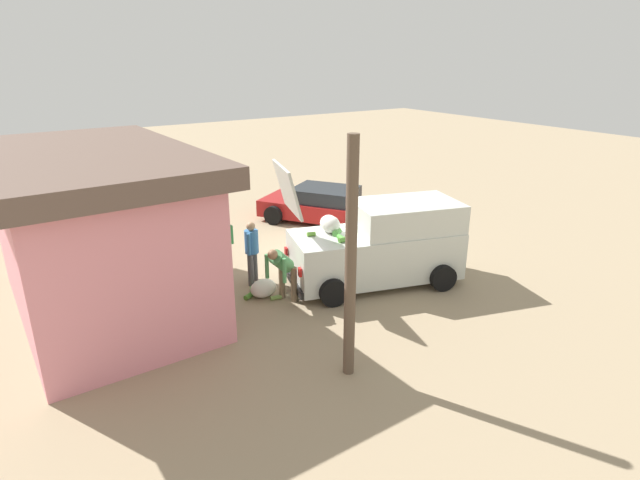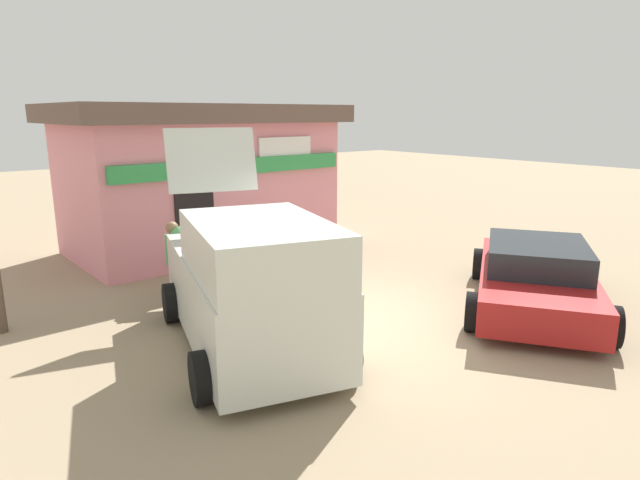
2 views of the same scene
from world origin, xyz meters
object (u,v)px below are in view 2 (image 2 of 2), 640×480
(unloaded_banana_pile, at_px, (211,279))
(parked_sedan, at_px, (535,276))
(delivery_van, at_px, (250,284))
(customer_bending, at_px, (188,252))
(vendor_standing, at_px, (251,239))
(storefront_bar, at_px, (201,176))
(paint_bucket, at_px, (341,240))

(unloaded_banana_pile, bearing_deg, parked_sedan, -47.81)
(delivery_van, relative_size, parked_sedan, 1.02)
(parked_sedan, bearing_deg, customer_bending, 137.37)
(delivery_van, relative_size, vendor_standing, 2.93)
(storefront_bar, height_order, delivery_van, storefront_bar)
(delivery_van, height_order, customer_bending, delivery_van)
(customer_bending, distance_m, unloaded_banana_pile, 0.91)
(storefront_bar, bearing_deg, unloaded_banana_pile, -114.39)
(vendor_standing, distance_m, paint_bucket, 3.61)
(parked_sedan, distance_m, customer_bending, 6.26)
(parked_sedan, relative_size, paint_bucket, 11.69)
(vendor_standing, height_order, paint_bucket, vendor_standing)
(parked_sedan, distance_m, unloaded_banana_pile, 6.04)
(parked_sedan, height_order, customer_bending, customer_bending)
(parked_sedan, relative_size, vendor_standing, 2.88)
(delivery_van, bearing_deg, customer_bending, 83.95)
(delivery_van, xyz_separation_m, vendor_standing, (1.67, 2.73, -0.08))
(delivery_van, bearing_deg, storefront_bar, 69.39)
(unloaded_banana_pile, relative_size, paint_bucket, 2.23)
(vendor_standing, bearing_deg, storefront_bar, 79.70)
(unloaded_banana_pile, bearing_deg, vendor_standing, -10.41)
(vendor_standing, distance_m, customer_bending, 1.40)
(vendor_standing, bearing_deg, parked_sedan, -53.34)
(parked_sedan, bearing_deg, paint_bucket, 88.46)
(unloaded_banana_pile, bearing_deg, delivery_van, -106.20)
(storefront_bar, height_order, customer_bending, storefront_bar)
(vendor_standing, bearing_deg, paint_bucket, 18.53)
(storefront_bar, height_order, parked_sedan, storefront_bar)
(paint_bucket, bearing_deg, unloaded_banana_pile, -166.96)
(delivery_van, bearing_deg, parked_sedan, -17.97)
(storefront_bar, relative_size, vendor_standing, 4.25)
(parked_sedan, bearing_deg, vendor_standing, 126.66)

